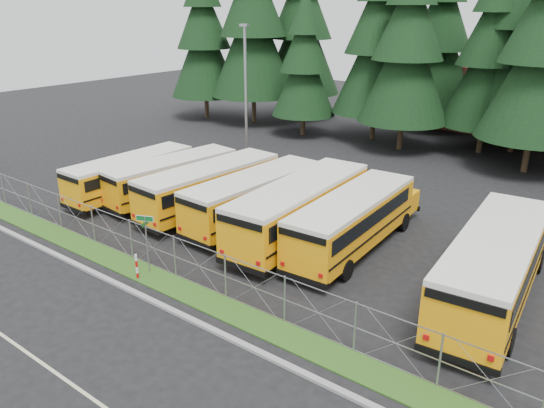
{
  "coord_description": "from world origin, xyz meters",
  "views": [
    {
      "loc": [
        15.18,
        -15.08,
        11.41
      ],
      "look_at": [
        0.57,
        4.0,
        2.34
      ],
      "focal_mm": 35.0,
      "sensor_mm": 36.0,
      "label": 1
    }
  ],
  "objects_px": {
    "bus_east": "(495,267)",
    "bus_2": "(177,179)",
    "bus_1": "(136,176)",
    "bus_3": "(215,188)",
    "bus_5": "(304,210)",
    "street_sign": "(146,232)",
    "bus_6": "(356,222)",
    "light_standard": "(246,91)",
    "striped_bollard": "(137,267)",
    "bus_4": "(259,198)"
  },
  "relations": [
    {
      "from": "bus_2",
      "to": "bus_3",
      "type": "distance_m",
      "value": 3.33
    },
    {
      "from": "bus_east",
      "to": "bus_6",
      "type": "bearing_deg",
      "value": 166.66
    },
    {
      "from": "bus_6",
      "to": "light_standard",
      "type": "distance_m",
      "value": 16.7
    },
    {
      "from": "bus_1",
      "to": "light_standard",
      "type": "height_order",
      "value": "light_standard"
    },
    {
      "from": "bus_1",
      "to": "bus_east",
      "type": "relative_size",
      "value": 0.84
    },
    {
      "from": "bus_6",
      "to": "striped_bollard",
      "type": "relative_size",
      "value": 9.11
    },
    {
      "from": "bus_4",
      "to": "bus_5",
      "type": "height_order",
      "value": "bus_5"
    },
    {
      "from": "bus_2",
      "to": "bus_6",
      "type": "relative_size",
      "value": 0.92
    },
    {
      "from": "bus_2",
      "to": "street_sign",
      "type": "distance_m",
      "value": 9.86
    },
    {
      "from": "bus_5",
      "to": "street_sign",
      "type": "height_order",
      "value": "bus_5"
    },
    {
      "from": "striped_bollard",
      "to": "bus_4",
      "type": "bearing_deg",
      "value": 88.82
    },
    {
      "from": "bus_3",
      "to": "bus_5",
      "type": "distance_m",
      "value": 6.24
    },
    {
      "from": "bus_2",
      "to": "striped_bollard",
      "type": "bearing_deg",
      "value": -45.88
    },
    {
      "from": "bus_5",
      "to": "bus_6",
      "type": "height_order",
      "value": "bus_5"
    },
    {
      "from": "bus_east",
      "to": "bus_1",
      "type": "bearing_deg",
      "value": 176.49
    },
    {
      "from": "striped_bollard",
      "to": "bus_3",
      "type": "bearing_deg",
      "value": 109.71
    },
    {
      "from": "bus_3",
      "to": "light_standard",
      "type": "bearing_deg",
      "value": 123.78
    },
    {
      "from": "bus_5",
      "to": "bus_1",
      "type": "bearing_deg",
      "value": -177.92
    },
    {
      "from": "bus_1",
      "to": "bus_2",
      "type": "distance_m",
      "value": 2.76
    },
    {
      "from": "bus_3",
      "to": "street_sign",
      "type": "xyz_separation_m",
      "value": [
        2.92,
        -7.48,
        0.62
      ]
    },
    {
      "from": "striped_bollard",
      "to": "street_sign",
      "type": "bearing_deg",
      "value": 89.48
    },
    {
      "from": "bus_3",
      "to": "street_sign",
      "type": "relative_size",
      "value": 3.84
    },
    {
      "from": "bus_4",
      "to": "bus_6",
      "type": "distance_m",
      "value": 5.9
    },
    {
      "from": "bus_2",
      "to": "light_standard",
      "type": "xyz_separation_m",
      "value": [
        -1.61,
        8.63,
        4.18
      ]
    },
    {
      "from": "bus_east",
      "to": "bus_3",
      "type": "bearing_deg",
      "value": 173.18
    },
    {
      "from": "bus_6",
      "to": "street_sign",
      "type": "relative_size",
      "value": 3.89
    },
    {
      "from": "striped_bollard",
      "to": "bus_2",
      "type": "bearing_deg",
      "value": 127.08
    },
    {
      "from": "bus_4",
      "to": "light_standard",
      "type": "xyz_separation_m",
      "value": [
        -8.02,
        8.47,
        4.1
      ]
    },
    {
      "from": "bus_4",
      "to": "bus_3",
      "type": "bearing_deg",
      "value": -171.96
    },
    {
      "from": "bus_5",
      "to": "striped_bollard",
      "type": "distance_m",
      "value": 8.86
    },
    {
      "from": "bus_1",
      "to": "bus_5",
      "type": "height_order",
      "value": "bus_5"
    },
    {
      "from": "street_sign",
      "to": "bus_5",
      "type": "bearing_deg",
      "value": 66.17
    },
    {
      "from": "bus_6",
      "to": "striped_bollard",
      "type": "xyz_separation_m",
      "value": [
        -6.07,
        -8.61,
        -0.83
      ]
    },
    {
      "from": "bus_5",
      "to": "bus_east",
      "type": "bearing_deg",
      "value": -6.47
    },
    {
      "from": "street_sign",
      "to": "bus_3",
      "type": "bearing_deg",
      "value": 111.34
    },
    {
      "from": "bus_4",
      "to": "bus_2",
      "type": "bearing_deg",
      "value": -175.68
    },
    {
      "from": "bus_6",
      "to": "light_standard",
      "type": "relative_size",
      "value": 1.08
    },
    {
      "from": "bus_east",
      "to": "striped_bollard",
      "type": "bearing_deg",
      "value": -154.48
    },
    {
      "from": "bus_5",
      "to": "street_sign",
      "type": "relative_size",
      "value": 4.17
    },
    {
      "from": "bus_east",
      "to": "bus_2",
      "type": "bearing_deg",
      "value": 173.19
    },
    {
      "from": "bus_4",
      "to": "bus_east",
      "type": "xyz_separation_m",
      "value": [
        12.8,
        -0.86,
        0.16
      ]
    },
    {
      "from": "bus_4",
      "to": "bus_6",
      "type": "height_order",
      "value": "bus_6"
    },
    {
      "from": "bus_6",
      "to": "street_sign",
      "type": "height_order",
      "value": "bus_6"
    },
    {
      "from": "bus_1",
      "to": "bus_east",
      "type": "distance_m",
      "value": 21.72
    },
    {
      "from": "bus_east",
      "to": "light_standard",
      "type": "bearing_deg",
      "value": 151.13
    },
    {
      "from": "striped_bollard",
      "to": "bus_5",
      "type": "bearing_deg",
      "value": 67.87
    },
    {
      "from": "bus_6",
      "to": "bus_east",
      "type": "bearing_deg",
      "value": -11.25
    },
    {
      "from": "bus_3",
      "to": "light_standard",
      "type": "relative_size",
      "value": 1.06
    },
    {
      "from": "bus_3",
      "to": "bus_6",
      "type": "xyz_separation_m",
      "value": [
        8.99,
        0.47,
        0.02
      ]
    },
    {
      "from": "bus_1",
      "to": "bus_3",
      "type": "distance_m",
      "value": 5.92
    }
  ]
}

